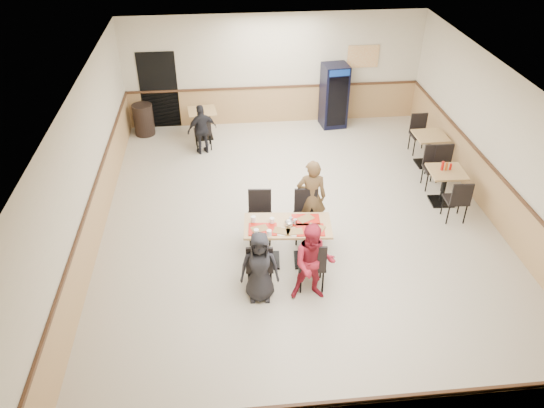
{
  "coord_description": "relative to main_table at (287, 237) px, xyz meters",
  "views": [
    {
      "loc": [
        -1.45,
        -8.72,
        6.4
      ],
      "look_at": [
        -0.62,
        -0.5,
        0.87
      ],
      "focal_mm": 35.0,
      "sensor_mm": 36.0,
      "label": 1
    }
  ],
  "objects": [
    {
      "name": "side_table_near",
      "position": [
        3.6,
        1.64,
        -0.03
      ],
      "size": [
        0.77,
        0.77,
        0.79
      ],
      "rotation": [
        0.0,
        0.0,
        -0.05
      ],
      "color": "black",
      "rests_on": "ground"
    },
    {
      "name": "pepsi_cooler",
      "position": [
        1.99,
        5.73,
        0.31
      ],
      "size": [
        0.72,
        0.72,
        1.73
      ],
      "rotation": [
        0.0,
        0.0,
        0.11
      ],
      "color": "black",
      "rests_on": "ground"
    },
    {
      "name": "ground",
      "position": [
        0.4,
        1.14,
        -0.56
      ],
      "size": [
        10.0,
        10.0,
        0.0
      ],
      "primitive_type": "plane",
      "color": "beige",
      "rests_on": "ground"
    },
    {
      "name": "main_chairs",
      "position": [
        -0.06,
        0.0,
        -0.03
      ],
      "size": [
        1.53,
        1.93,
        1.06
      ],
      "rotation": [
        0.0,
        0.0,
        -0.08
      ],
      "color": "black",
      "rests_on": "ground"
    },
    {
      "name": "trash_bin",
      "position": [
        -3.15,
        5.69,
        -0.13
      ],
      "size": [
        0.53,
        0.53,
        0.84
      ],
      "primitive_type": "cylinder",
      "color": "black",
      "rests_on": "ground"
    },
    {
      "name": "room_shell",
      "position": [
        2.18,
        3.69,
        0.02
      ],
      "size": [
        10.0,
        10.0,
        10.0
      ],
      "color": "silver",
      "rests_on": "ground"
    },
    {
      "name": "side_table_near_chair_south",
      "position": [
        3.6,
        1.01,
        -0.06
      ],
      "size": [
        0.48,
        0.48,
        1.0
      ],
      "primitive_type": null,
      "rotation": [
        0.0,
        0.0,
        3.09
      ],
      "color": "black",
      "rests_on": "ground"
    },
    {
      "name": "diner_woman_right",
      "position": [
        0.31,
        -0.98,
        0.19
      ],
      "size": [
        0.76,
        0.61,
        1.48
      ],
      "primitive_type": "imported",
      "rotation": [
        0.0,
        0.0,
        -0.07
      ],
      "color": "maroon",
      "rests_on": "ground"
    },
    {
      "name": "lone_diner",
      "position": [
        -1.57,
        4.47,
        0.09
      ],
      "size": [
        0.82,
        0.56,
        1.29
      ],
      "primitive_type": "imported",
      "rotation": [
        0.0,
        0.0,
        3.5
      ],
      "color": "black",
      "rests_on": "ground"
    },
    {
      "name": "condiment_caddy",
      "position": [
        3.57,
        1.69,
        0.32
      ],
      "size": [
        0.23,
        0.06,
        0.2
      ],
      "color": "red",
      "rests_on": "side_table_near"
    },
    {
      "name": "side_table_far",
      "position": [
        3.84,
        3.31,
        -0.03
      ],
      "size": [
        0.75,
        0.75,
        0.79
      ],
      "rotation": [
        0.0,
        0.0,
        0.02
      ],
      "color": "black",
      "rests_on": "ground"
    },
    {
      "name": "back_table_chair_lone",
      "position": [
        -1.57,
        4.73,
        -0.07
      ],
      "size": [
        0.5,
        0.5,
        0.97
      ],
      "primitive_type": null,
      "rotation": [
        0.0,
        0.0,
        3.25
      ],
      "color": "black",
      "rests_on": "ground"
    },
    {
      "name": "side_table_far_chair_north",
      "position": [
        3.84,
        3.94,
        -0.06
      ],
      "size": [
        0.47,
        0.47,
        1.0
      ],
      "primitive_type": null,
      "rotation": [
        0.0,
        0.0,
        0.02
      ],
      "color": "black",
      "rests_on": "ground"
    },
    {
      "name": "diner_man_opposite",
      "position": [
        0.58,
        0.9,
        0.25
      ],
      "size": [
        0.62,
        0.44,
        1.61
      ],
      "primitive_type": "imported",
      "rotation": [
        0.0,
        0.0,
        3.04
      ],
      "color": "brown",
      "rests_on": "ground"
    },
    {
      "name": "diner_woman_left",
      "position": [
        -0.58,
        -0.9,
        0.11
      ],
      "size": [
        0.68,
        0.47,
        1.33
      ],
      "primitive_type": "imported",
      "rotation": [
        0.0,
        0.0,
        -0.07
      ],
      "color": "black",
      "rests_on": "ground"
    },
    {
      "name": "back_table",
      "position": [
        -1.57,
        5.34,
        -0.04
      ],
      "size": [
        0.79,
        0.79,
        0.77
      ],
      "rotation": [
        0.0,
        0.0,
        0.11
      ],
      "color": "black",
      "rests_on": "ground"
    },
    {
      "name": "tabletop_clutter",
      "position": [
        -0.01,
        -0.07,
        0.3
      ],
      "size": [
        1.38,
        0.71,
        0.12
      ],
      "rotation": [
        0.0,
        0.0,
        -0.08
      ],
      "color": "red",
      "rests_on": "main_table"
    },
    {
      "name": "side_table_far_chair_south",
      "position": [
        3.84,
        2.68,
        -0.06
      ],
      "size": [
        0.47,
        0.47,
        1.0
      ],
      "primitive_type": null,
      "rotation": [
        0.0,
        0.0,
        3.16
      ],
      "color": "black",
      "rests_on": "ground"
    },
    {
      "name": "main_table",
      "position": [
        0.0,
        0.0,
        0.0
      ],
      "size": [
        1.62,
        0.91,
        0.83
      ],
      "rotation": [
        0.0,
        0.0,
        -0.08
      ],
      "color": "black",
      "rests_on": "ground"
    },
    {
      "name": "side_table_near_chair_north",
      "position": [
        3.6,
        2.27,
        -0.06
      ],
      "size": [
        0.48,
        0.48,
        1.0
      ],
      "primitive_type": null,
      "rotation": [
        0.0,
        0.0,
        -0.05
      ],
      "color": "black",
      "rests_on": "ground"
    }
  ]
}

